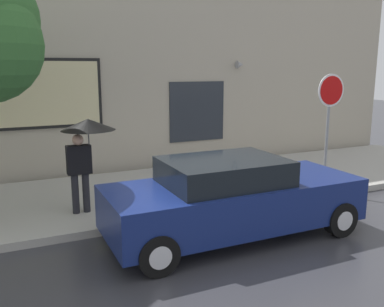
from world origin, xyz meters
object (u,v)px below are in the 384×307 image
parked_car (233,198)px  fire_hydrant (247,173)px  pedestrian_with_umbrella (86,137)px  stop_sign (329,108)px

parked_car → fire_hydrant: bearing=51.9°
fire_hydrant → pedestrian_with_umbrella: (-3.77, -0.03, 1.14)m
fire_hydrant → pedestrian_with_umbrella: pedestrian_with_umbrella is taller
pedestrian_with_umbrella → stop_sign: stop_sign is taller
fire_hydrant → stop_sign: (1.78, -0.69, 1.54)m
parked_car → pedestrian_with_umbrella: bearing=136.8°
parked_car → stop_sign: (3.39, 1.37, 1.34)m
fire_hydrant → parked_car: bearing=-128.1°
parked_car → pedestrian_with_umbrella: size_ratio=2.45×
parked_car → stop_sign: 3.89m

